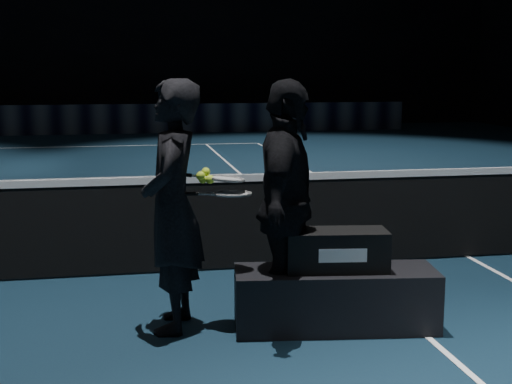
# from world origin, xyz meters

# --- Properties ---
(sponsor_backdrop) EXTENTS (22.00, 0.15, 0.90)m
(sponsor_backdrop) POSITION_xyz_m (0.00, 15.50, 0.45)
(sponsor_backdrop) COLOR black
(sponsor_backdrop) RESTS_ON floor
(player_bench) EXTENTS (1.58, 0.70, 0.46)m
(player_bench) POSITION_xyz_m (3.49, -1.74, 0.23)
(player_bench) COLOR black
(player_bench) RESTS_ON floor
(racket_bag) EXTENTS (0.80, 0.42, 0.31)m
(racket_bag) POSITION_xyz_m (3.49, -1.74, 0.61)
(racket_bag) COLOR black
(racket_bag) RESTS_ON player_bench
(bag_signature) EXTENTS (0.36, 0.05, 0.10)m
(bag_signature) POSITION_xyz_m (3.49, -1.90, 0.61)
(bag_signature) COLOR white
(bag_signature) RESTS_ON racket_bag
(player_a) EXTENTS (0.59, 0.77, 1.90)m
(player_a) POSITION_xyz_m (2.28, -1.51, 0.95)
(player_a) COLOR black
(player_a) RESTS_ON floor
(player_b) EXTENTS (0.81, 1.20, 1.90)m
(player_b) POSITION_xyz_m (3.12, -1.66, 0.95)
(player_b) COLOR black
(player_b) RESTS_ON floor
(racket_lower) EXTENTS (0.71, 0.33, 0.03)m
(racket_lower) POSITION_xyz_m (2.73, -1.59, 1.05)
(racket_lower) COLOR black
(racket_lower) RESTS_ON player_a
(racket_upper) EXTENTS (0.70, 0.29, 0.10)m
(racket_upper) POSITION_xyz_m (2.68, -1.54, 1.15)
(racket_upper) COLOR black
(racket_upper) RESTS_ON player_b
(tennis_balls) EXTENTS (0.12, 0.10, 0.12)m
(tennis_balls) POSITION_xyz_m (2.54, -1.55, 1.17)
(tennis_balls) COLOR #C5D52D
(tennis_balls) RESTS_ON racket_upper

